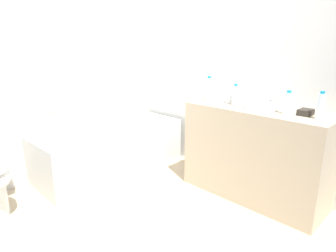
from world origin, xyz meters
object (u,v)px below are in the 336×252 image
at_px(sink_basin, 261,107).
at_px(sink_faucet, 270,103).
at_px(water_bottle_1, 288,103).
at_px(drinking_glass_0, 222,98).
at_px(drinking_glass_2, 229,99).
at_px(bathtub, 110,147).
at_px(water_bottle_2, 321,106).
at_px(drinking_glass_1, 220,99).
at_px(water_bottle_3, 235,95).
at_px(water_bottle_0, 209,89).
at_px(amenity_basket, 306,112).

xyz_separation_m(sink_basin, sink_faucet, (0.18, 0.00, 0.01)).
height_order(water_bottle_1, drinking_glass_0, water_bottle_1).
bearing_deg(water_bottle_1, drinking_glass_2, 84.29).
height_order(bathtub, sink_basin, bathtub).
bearing_deg(drinking_glass_0, sink_basin, -95.66).
height_order(sink_faucet, drinking_glass_0, drinking_glass_0).
height_order(water_bottle_2, drinking_glass_1, water_bottle_2).
distance_m(bathtub, drinking_glass_0, 1.42).
height_order(drinking_glass_0, drinking_glass_2, drinking_glass_2).
xyz_separation_m(water_bottle_2, drinking_glass_1, (-0.01, 0.94, -0.06)).
relative_size(bathtub, water_bottle_3, 8.10).
xyz_separation_m(sink_faucet, drinking_glass_2, (-0.16, 0.35, 0.01)).
xyz_separation_m(bathtub, drinking_glass_2, (0.65, -1.18, 0.65)).
distance_m(water_bottle_0, water_bottle_3, 0.33).
relative_size(water_bottle_3, amenity_basket, 1.49).
bearing_deg(amenity_basket, sink_faucet, 69.88).
relative_size(bathtub, sink_faucet, 11.15).
bearing_deg(sink_basin, drinking_glass_1, 94.86).
xyz_separation_m(drinking_glass_1, amenity_basket, (0.08, -0.81, -0.02)).
relative_size(sink_faucet, water_bottle_3, 0.73).
height_order(sink_basin, amenity_basket, amenity_basket).
height_order(water_bottle_3, drinking_glass_1, water_bottle_3).
height_order(bathtub, drinking_glass_0, bathtub).
bearing_deg(drinking_glass_1, drinking_glass_2, -51.71).
bearing_deg(water_bottle_0, amenity_basket, -86.55).
distance_m(sink_faucet, drinking_glass_2, 0.39).
bearing_deg(water_bottle_1, drinking_glass_0, 83.25).
bearing_deg(water_bottle_2, sink_basin, 87.30).
relative_size(water_bottle_0, water_bottle_1, 1.25).
distance_m(water_bottle_3, drinking_glass_0, 0.23).
height_order(bathtub, water_bottle_3, bathtub).
relative_size(water_bottle_3, drinking_glass_1, 2.35).
bearing_deg(amenity_basket, water_bottle_2, -117.73).
height_order(drinking_glass_0, amenity_basket, drinking_glass_0).
distance_m(drinking_glass_2, amenity_basket, 0.73).
distance_m(drinking_glass_1, drinking_glass_2, 0.09).
bearing_deg(drinking_glass_1, amenity_basket, -84.31).
xyz_separation_m(water_bottle_3, drinking_glass_2, (0.05, 0.10, -0.05)).
bearing_deg(amenity_basket, sink_basin, 96.62).
bearing_deg(sink_basin, drinking_glass_2, 86.48).
relative_size(water_bottle_0, drinking_glass_0, 3.15).
bearing_deg(water_bottle_2, water_bottle_0, 89.47).
distance_m(sink_basin, sink_faucet, 0.18).
height_order(bathtub, sink_faucet, bathtub).
distance_m(sink_faucet, water_bottle_3, 0.34).
bearing_deg(water_bottle_0, water_bottle_2, -90.53).
relative_size(sink_basin, water_bottle_0, 1.20).
distance_m(bathtub, sink_basin, 1.77).
height_order(water_bottle_0, water_bottle_3, water_bottle_0).
height_order(water_bottle_0, water_bottle_2, water_bottle_0).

